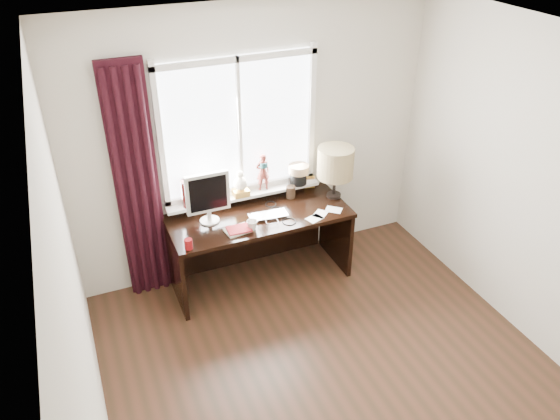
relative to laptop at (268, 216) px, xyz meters
name	(u,v)px	position (x,y,z in m)	size (l,w,h in m)	color
floor	(348,396)	(0.04, -1.56, -0.76)	(3.50, 4.00, 0.00)	#322013
ceiling	(380,62)	(0.04, -1.56, 1.84)	(3.50, 4.00, 0.00)	white
wall_back	(254,144)	(0.04, 0.44, 0.54)	(3.50, 2.60, 0.00)	beige
wall_left	(82,335)	(-1.71, -1.56, 0.54)	(4.00, 2.60, 0.00)	beige
laptop	(268,216)	(0.00, 0.00, 0.00)	(0.36, 0.23, 0.03)	silver
mug	(252,225)	(-0.21, -0.14, 0.03)	(0.10, 0.09, 0.10)	white
red_cup	(188,244)	(-0.81, -0.21, 0.03)	(0.07, 0.07, 0.09)	maroon
window	(243,148)	(-0.10, 0.39, 0.54)	(1.52, 0.22, 1.40)	white
curtain	(137,188)	(-1.10, 0.35, 0.35)	(0.38, 0.09, 2.25)	black
desk	(256,231)	(-0.06, 0.17, -0.26)	(1.70, 0.70, 0.75)	black
monitor	(208,195)	(-0.52, 0.14, 0.26)	(0.40, 0.18, 0.49)	beige
notebook_stack	(238,230)	(-0.34, -0.12, 0.00)	(0.24, 0.19, 0.03)	beige
brush_holder	(291,192)	(0.34, 0.25, 0.05)	(0.09, 0.09, 0.25)	black
icon_frame	(310,182)	(0.60, 0.36, 0.05)	(0.10, 0.04, 0.13)	gold
table_lamp	(335,163)	(0.74, 0.11, 0.35)	(0.35, 0.35, 0.52)	black
loose_papers	(323,214)	(0.49, -0.15, -0.01)	(0.42, 0.24, 0.00)	white
desk_cables	(280,213)	(0.12, 0.02, -0.01)	(0.20, 0.52, 0.01)	black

